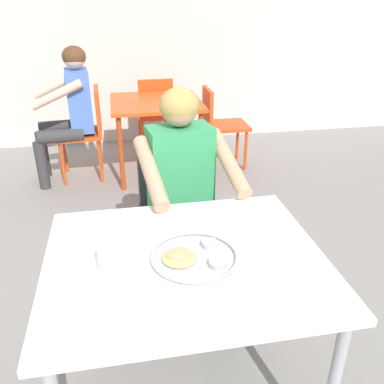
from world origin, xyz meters
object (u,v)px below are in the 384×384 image
Objects in this scene: thali_tray at (194,256)px; diner_foreground at (185,184)px; chair_red_left at (87,127)px; chair_red_right at (219,122)px; drinking_cup at (106,257)px; chair_foreground at (175,203)px; patron_background at (70,104)px; table_foreground at (185,273)px; table_background_red at (156,110)px; chair_red_far at (155,111)px.

diner_foreground reaches higher than thali_tray.
chair_red_left reaches higher than chair_red_right.
drinking_cup is at bearing -112.41° from chair_red_right.
chair_foreground is at bearing 96.52° from diner_foreground.
patron_background is (-0.75, 1.89, 0.00)m from diner_foreground.
chair_red_right is (0.79, 2.60, -0.18)m from table_foreground.
thali_tray is 0.27× the size of diner_foreground.
chair_red_right is at bearing 2.00° from patron_background.
chair_red_right is at bearing 0.93° from chair_red_left.
chair_red_left is at bearing 12.40° from patron_background.
thali_tray is 0.94m from chair_foreground.
chair_red_far is at bearing 85.85° from table_background_red.
table_background_red is (0.12, 2.58, -0.11)m from thali_tray.
chair_foreground is 1.85m from chair_red_right.
thali_tray is at bearing -75.45° from patron_background.
drinking_cup is 3.20m from chair_red_far.
table_foreground is 1.24× the size of chair_foreground.
chair_foreground reaches higher than thali_tray.
table_foreground is 1.26× the size of chair_red_far.
diner_foreground reaches higher than chair_red_far.
table_background_red is at bearing -94.15° from chair_red_far.
chair_red_left reaches higher than drinking_cup.
patron_background is (-0.67, 2.57, -0.01)m from thali_tray.
thali_tray is 0.39× the size of chair_foreground.
table_foreground is at bearing -78.93° from chair_red_left.
diner_foreground reaches higher than drinking_cup.
chair_red_far is (0.49, 3.15, -0.30)m from drinking_cup.
chair_foreground is at bearing -92.17° from table_background_red.
chair_red_left is (-0.54, 2.60, -0.25)m from thali_tray.
chair_red_far is (0.08, 2.47, -0.25)m from diner_foreground.
chair_red_right is (0.70, 1.72, -0.03)m from chair_foreground.
drinking_cup reaches higher than table_foreground.
drinking_cup is (-0.29, -0.02, 0.12)m from table_foreground.
drinking_cup is 0.11× the size of table_background_red.
table_background_red is 0.60m from chair_red_far.
table_foreground is at bearing -95.70° from chair_foreground.
chair_red_left is 1.03× the size of chair_red_far.
patron_background is at bearing 103.99° from table_foreground.
chair_red_right is at bearing 3.71° from table_background_red.
chair_foreground is 0.32m from diner_foreground.
table_background_red is (0.04, 1.90, -0.09)m from diner_foreground.
thali_tray is at bearing -96.90° from diner_foreground.
table_background_red is 0.67m from chair_red_left.
thali_tray is 3.17m from chair_red_far.
chair_red_left is 1.29m from chair_red_right.
diner_foreground is 1.41× the size of chair_red_left.
chair_red_right is at bearing -41.86° from chair_red_far.
patron_background is at bearing 104.55° from thali_tray.
chair_red_right is at bearing 67.59° from drinking_cup.
thali_tray is at bearing -106.08° from chair_red_right.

